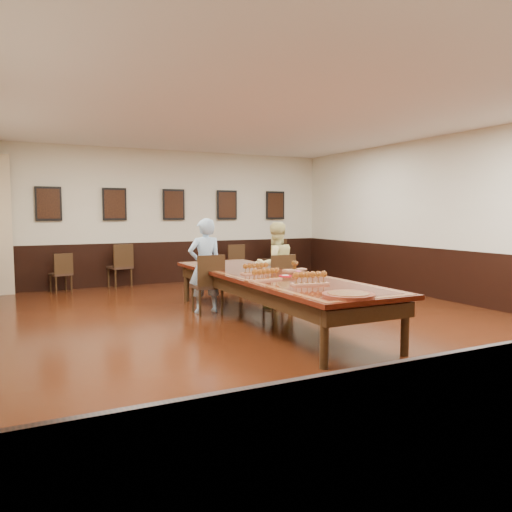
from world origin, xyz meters
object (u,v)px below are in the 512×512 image
spare_chair_d (274,258)px  chair_woman (278,282)px  spare_chair_c (234,262)px  chair_man (207,284)px  spare_chair_a (61,273)px  carved_platter (348,295)px  person_woman (275,266)px  conference_table (270,283)px  person_man (205,266)px  spare_chair_b (120,266)px

spare_chair_d → chair_woman: bearing=49.9°
spare_chair_c → chair_man: bearing=66.7°
spare_chair_a → spare_chair_d: (5.20, -0.00, 0.09)m
carved_platter → chair_man: bearing=97.9°
person_woman → conference_table: (-0.62, -0.96, -0.16)m
chair_man → person_man: person_man is taller
chair_man → spare_chair_d: 4.76m
chair_woman → spare_chair_d: bearing=-114.8°
spare_chair_c → person_woman: 3.77m
person_woman → conference_table: bearing=60.2°
spare_chair_c → conference_table: bearing=79.7°
spare_chair_c → spare_chair_a: bearing=7.4°
spare_chair_a → chair_man: bearing=104.7°
chair_man → carved_platter: (0.45, -3.28, 0.27)m
spare_chair_a → spare_chair_d: bearing=165.1°
spare_chair_a → conference_table: size_ratio=0.17×
person_man → spare_chair_c: bearing=-119.2°
spare_chair_a → person_man: bearing=105.5°
person_man → conference_table: 1.35m
spare_chair_d → carved_platter: bearing=55.5°
chair_man → spare_chair_d: (3.21, 3.52, 0.01)m
person_man → person_woman: person_man is taller
chair_woman → person_woman: (0.01, 0.10, 0.28)m
spare_chair_a → person_man: size_ratio=0.53×
spare_chair_b → spare_chair_c: bearing=164.2°
spare_chair_d → person_woman: (-1.95, -3.63, 0.25)m
spare_chair_b → spare_chair_c: size_ratio=1.08×
spare_chair_c → person_woman: size_ratio=0.60×
chair_woman → chair_man: bearing=-7.0°
chair_woman → person_man: (-1.24, 0.32, 0.31)m
person_man → carved_platter: size_ratio=2.39×
conference_table → chair_man: bearing=120.6°
person_man → carved_platter: 3.42m
spare_chair_a → person_man: 3.98m
chair_man → spare_chair_c: 4.12m
person_woman → chair_woman: bearing=90.0°
spare_chair_a → chair_woman: bearing=116.1°
person_man → chair_woman: bearing=167.4°
spare_chair_b → person_man: bearing=88.6°
spare_chair_c → person_woman: person_woman is taller
conference_table → carved_platter: bearing=-94.7°
chair_woman → spare_chair_b: 4.38m
conference_table → spare_chair_d: bearing=60.8°
chair_woman → carved_platter: 3.18m
carved_platter → person_woman: bearing=75.9°
spare_chair_c → conference_table: (-1.45, -4.62, 0.15)m
chair_woman → person_woman: person_woman is taller
spare_chair_d → person_man: person_man is taller
spare_chair_c → spare_chair_d: size_ratio=0.89×
spare_chair_b → spare_chair_d: (3.92, -0.18, 0.02)m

